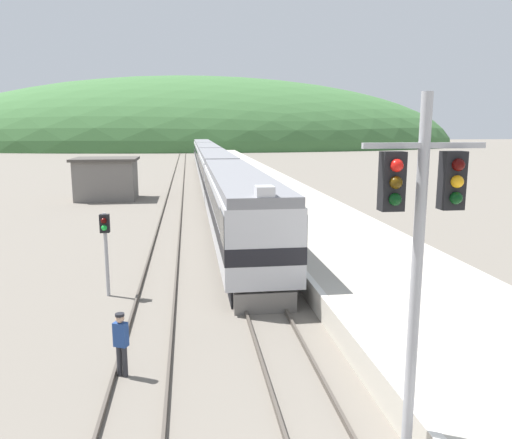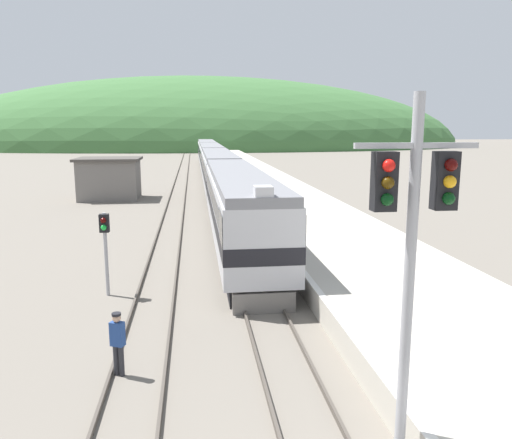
{
  "view_description": "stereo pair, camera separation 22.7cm",
  "coord_description": "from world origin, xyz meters",
  "px_view_note": "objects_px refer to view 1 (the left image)",
  "views": [
    {
      "loc": [
        -2.62,
        -5.81,
        6.58
      ],
      "look_at": [
        0.35,
        16.11,
        2.47
      ],
      "focal_mm": 35.0,
      "sensor_mm": 36.0,
      "label": 1
    },
    {
      "loc": [
        -2.39,
        -5.84,
        6.58
      ],
      "look_at": [
        0.35,
        16.11,
        2.47
      ],
      "focal_mm": 35.0,
      "sensor_mm": 36.0,
      "label": 2
    }
  ],
  "objects_px": {
    "signal_post_siding": "(105,237)",
    "track_worker": "(121,341)",
    "express_train_lead_car": "(238,206)",
    "carriage_fourth": "(203,151)",
    "carriage_third": "(207,159)",
    "signal_mast_main": "(419,236)",
    "carriage_second": "(216,172)"
  },
  "relations": [
    {
      "from": "signal_post_siding",
      "to": "track_worker",
      "type": "relative_size",
      "value": 1.88
    },
    {
      "from": "express_train_lead_car",
      "to": "carriage_fourth",
      "type": "relative_size",
      "value": 1.04
    },
    {
      "from": "carriage_third",
      "to": "track_worker",
      "type": "height_order",
      "value": "carriage_third"
    },
    {
      "from": "carriage_third",
      "to": "track_worker",
      "type": "bearing_deg",
      "value": -94.52
    },
    {
      "from": "carriage_third",
      "to": "signal_post_siding",
      "type": "height_order",
      "value": "carriage_third"
    },
    {
      "from": "carriage_fourth",
      "to": "track_worker",
      "type": "height_order",
      "value": "carriage_fourth"
    },
    {
      "from": "carriage_fourth",
      "to": "signal_mast_main",
      "type": "relative_size",
      "value": 2.82
    },
    {
      "from": "signal_mast_main",
      "to": "track_worker",
      "type": "relative_size",
      "value": 4.06
    },
    {
      "from": "signal_mast_main",
      "to": "express_train_lead_car",
      "type": "bearing_deg",
      "value": 94.22
    },
    {
      "from": "carriage_second",
      "to": "carriage_third",
      "type": "height_order",
      "value": "same"
    },
    {
      "from": "signal_mast_main",
      "to": "carriage_fourth",
      "type": "bearing_deg",
      "value": 90.96
    },
    {
      "from": "carriage_second",
      "to": "carriage_third",
      "type": "distance_m",
      "value": 21.09
    },
    {
      "from": "signal_post_siding",
      "to": "signal_mast_main",
      "type": "bearing_deg",
      "value": -57.33
    },
    {
      "from": "track_worker",
      "to": "signal_mast_main",
      "type": "bearing_deg",
      "value": -38.23
    },
    {
      "from": "carriage_second",
      "to": "signal_mast_main",
      "type": "xyz_separation_m",
      "value": [
        1.39,
        -40.53,
        2.41
      ]
    },
    {
      "from": "carriage_fourth",
      "to": "signal_post_siding",
      "type": "bearing_deg",
      "value": -94.71
    },
    {
      "from": "carriage_fourth",
      "to": "carriage_second",
      "type": "bearing_deg",
      "value": -90.0
    },
    {
      "from": "signal_mast_main",
      "to": "track_worker",
      "type": "height_order",
      "value": "signal_mast_main"
    },
    {
      "from": "express_train_lead_car",
      "to": "signal_post_siding",
      "type": "distance_m",
      "value": 9.51
    },
    {
      "from": "carriage_third",
      "to": "express_train_lead_car",
      "type": "bearing_deg",
      "value": -90.0
    },
    {
      "from": "carriage_third",
      "to": "signal_mast_main",
      "type": "height_order",
      "value": "signal_mast_main"
    },
    {
      "from": "carriage_second",
      "to": "carriage_fourth",
      "type": "distance_m",
      "value": 42.19
    },
    {
      "from": "carriage_second",
      "to": "carriage_fourth",
      "type": "height_order",
      "value": "same"
    },
    {
      "from": "carriage_third",
      "to": "carriage_second",
      "type": "bearing_deg",
      "value": -90.0
    },
    {
      "from": "track_worker",
      "to": "express_train_lead_car",
      "type": "bearing_deg",
      "value": 72.37
    },
    {
      "from": "track_worker",
      "to": "carriage_third",
      "type": "bearing_deg",
      "value": 85.48
    },
    {
      "from": "carriage_fourth",
      "to": "signal_mast_main",
      "type": "xyz_separation_m",
      "value": [
        1.39,
        -82.72,
        2.41
      ]
    },
    {
      "from": "carriage_second",
      "to": "carriage_third",
      "type": "relative_size",
      "value": 1.0
    },
    {
      "from": "carriage_third",
      "to": "carriage_fourth",
      "type": "xyz_separation_m",
      "value": [
        0.0,
        21.09,
        0.0
      ]
    },
    {
      "from": "carriage_second",
      "to": "carriage_third",
      "type": "xyz_separation_m",
      "value": [
        0.0,
        21.09,
        0.0
      ]
    },
    {
      "from": "carriage_third",
      "to": "signal_post_siding",
      "type": "relative_size",
      "value": 6.08
    },
    {
      "from": "express_train_lead_car",
      "to": "carriage_second",
      "type": "relative_size",
      "value": 1.04
    }
  ]
}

